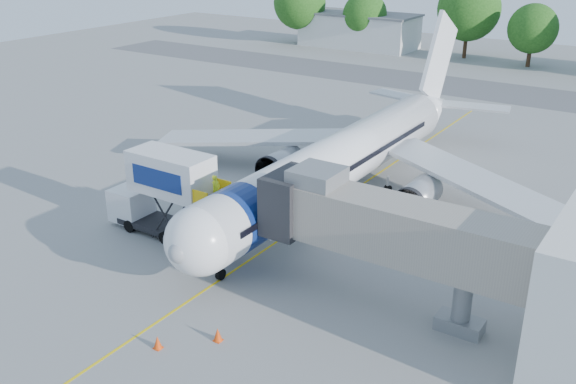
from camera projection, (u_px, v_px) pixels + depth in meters
The scene contains 14 objects.
ground at pixel (312, 218), 42.27m from camera, with size 160.00×160.00×0.00m, color gray.
guidance_line at pixel (312, 218), 42.27m from camera, with size 0.15×70.00×0.01m, color yellow.
taxiway_strip at pixel (500, 92), 74.66m from camera, with size 120.00×10.00×0.01m, color #59595B.
aircraft at pixel (343, 159), 44.32m from camera, with size 34.17×37.73×11.35m.
jet_bridge at pixel (378, 226), 31.15m from camera, with size 13.90×3.20×6.60m.
catering_hiloader at pixel (165, 194), 39.01m from camera, with size 8.50×2.44×5.50m.
ground_tug at pixel (184, 361), 27.24m from camera, with size 3.68×2.78×1.31m.
safety_cone_a at pixel (218, 335), 29.65m from camera, with size 0.42×0.42×0.67m.
safety_cone_b at pixel (158, 343), 29.12m from camera, with size 0.41×0.41×0.65m.
outbuilding_left at pixel (359, 30), 101.78m from camera, with size 18.40×8.40×5.30m.
tree_a at pixel (300, 3), 103.02m from camera, with size 8.41×8.41×10.72m.
tree_b at pixel (365, 15), 98.82m from camera, with size 6.81×6.81×8.68m.
tree_c at pixel (469, 9), 91.37m from camera, with size 8.94×8.94×11.39m.
tree_d at pixel (533, 29), 86.20m from camera, with size 6.64×6.64×8.46m.
Camera 1 is at (19.85, -32.90, 17.78)m, focal length 40.00 mm.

